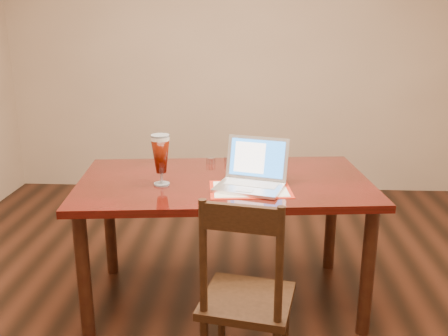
{
  "coord_description": "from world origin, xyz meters",
  "views": [
    {
      "loc": [
        0.19,
        -2.5,
        1.7
      ],
      "look_at": [
        0.03,
        0.3,
        0.86
      ],
      "focal_mm": 40.0,
      "sensor_mm": 36.0,
      "label": 1
    }
  ],
  "objects": [
    {
      "name": "dining_chair",
      "position": [
        0.18,
        -0.45,
        0.46
      ],
      "size": [
        0.48,
        0.47,
        0.97
      ],
      "rotation": [
        0.0,
        0.0,
        -0.19
      ],
      "color": "#321C0E",
      "rests_on": "ground"
    },
    {
      "name": "room_shell",
      "position": [
        0.0,
        0.0,
        1.76
      ],
      "size": [
        4.51,
        5.01,
        2.71
      ],
      "color": "tan",
      "rests_on": "ground"
    },
    {
      "name": "ground",
      "position": [
        0.0,
        0.0,
        0.0
      ],
      "size": [
        5.0,
        5.0,
        0.0
      ],
      "primitive_type": "plane",
      "color": "black",
      "rests_on": "ground"
    },
    {
      "name": "dining_table",
      "position": [
        0.03,
        0.29,
        0.71
      ],
      "size": [
        1.79,
        1.13,
        1.09
      ],
      "rotation": [
        0.0,
        0.0,
        0.1
      ],
      "color": "#4B0C0A",
      "rests_on": "ground"
    }
  ]
}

